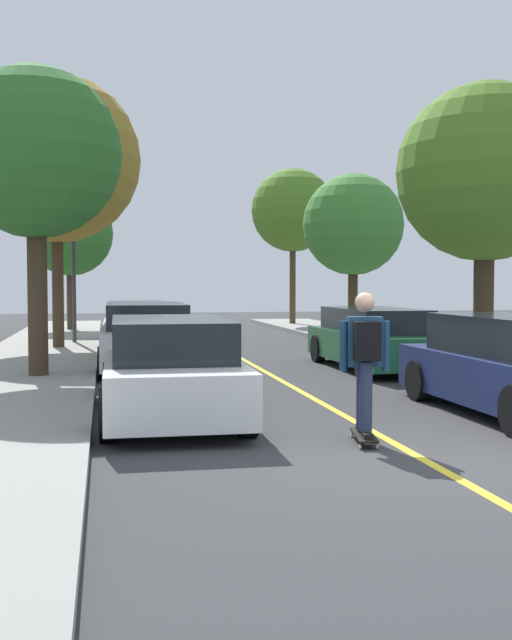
{
  "coord_description": "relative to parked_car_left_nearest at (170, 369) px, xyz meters",
  "views": [
    {
      "loc": [
        -3.29,
        -7.34,
        1.87
      ],
      "look_at": [
        -0.1,
        8.68,
        1.07
      ],
      "focal_mm": 42.82,
      "sensor_mm": 36.0,
      "label": 1
    }
  ],
  "objects": [
    {
      "name": "ground",
      "position": [
        2.41,
        -3.18,
        -0.68
      ],
      "size": [
        80.0,
        80.0,
        0.0
      ],
      "primitive_type": "plane",
      "color": "#353538"
    },
    {
      "name": "center_line",
      "position": [
        2.41,
        0.82,
        -0.68
      ],
      "size": [
        0.12,
        39.2,
        0.01
      ],
      "primitive_type": "cube",
      "color": "gold",
      "rests_on": "ground"
    },
    {
      "name": "parked_car_left_nearest",
      "position": [
        0.0,
        0.0,
        0.0
      ],
      "size": [
        1.92,
        4.39,
        1.37
      ],
      "color": "white",
      "rests_on": "ground"
    },
    {
      "name": "parked_car_left_near",
      "position": [
        -0.0,
        6.02,
        0.03
      ],
      "size": [
        2.06,
        4.72,
        1.43
      ],
      "color": "#B7B7BC",
      "rests_on": "ground"
    },
    {
      "name": "parked_car_left_far",
      "position": [
        -0.0,
        11.77,
        -0.02
      ],
      "size": [
        1.96,
        4.6,
        1.33
      ],
      "color": "#BCAD89",
      "rests_on": "ground"
    },
    {
      "name": "parked_car_right_near",
      "position": [
        4.82,
        5.07,
        -0.02
      ],
      "size": [
        1.81,
        4.65,
        1.32
      ],
      "color": "#1E5B33",
      "rests_on": "ground"
    },
    {
      "name": "street_tree_left_nearest",
      "position": [
        -2.1,
        4.2,
        3.56
      ],
      "size": [
        3.17,
        3.17,
        5.72
      ],
      "color": "#3D2D1E",
      "rests_on": "sidewalk_left"
    },
    {
      "name": "street_tree_left_near",
      "position": [
        -2.1,
        10.55,
        4.46
      ],
      "size": [
        4.46,
        4.46,
        7.25
      ],
      "color": "#3D2D1E",
      "rests_on": "sidewalk_left"
    },
    {
      "name": "street_tree_left_far",
      "position": [
        -2.1,
        18.52,
        2.99
      ],
      "size": [
        3.13,
        3.13,
        5.11
      ],
      "color": "#3D2D1E",
      "rests_on": "sidewalk_left"
    },
    {
      "name": "street_tree_right_nearest",
      "position": [
        6.93,
        4.23,
        3.46
      ],
      "size": [
        3.7,
        3.7,
        5.87
      ],
      "color": "#3D2D1E",
      "rests_on": "sidewalk_right"
    },
    {
      "name": "street_tree_right_near",
      "position": [
        6.93,
        12.82,
        3.02
      ],
      "size": [
        3.23,
        3.23,
        5.19
      ],
      "color": "#3D2D1E",
      "rests_on": "sidewalk_right"
    },
    {
      "name": "street_tree_right_far",
      "position": [
        6.93,
        20.8,
        4.21
      ],
      "size": [
        3.5,
        3.5,
        6.52
      ],
      "color": "#4C3823",
      "rests_on": "sidewalk_right"
    },
    {
      "name": "streetlamp",
      "position": [
        -1.75,
        12.26,
        2.81
      ],
      "size": [
        0.36,
        0.24,
        5.88
      ],
      "color": "#38383D",
      "rests_on": "sidewalk_left"
    },
    {
      "name": "skateboard",
      "position": [
        2.08,
        -2.13,
        -0.59
      ],
      "size": [
        0.37,
        0.87,
        0.1
      ],
      "color": "black",
      "rests_on": "ground"
    },
    {
      "name": "skateboarder",
      "position": [
        2.07,
        -2.16,
        0.36
      ],
      "size": [
        0.59,
        0.71,
        1.65
      ],
      "color": "black",
      "rests_on": "skateboard"
    }
  ]
}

